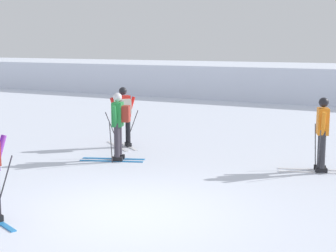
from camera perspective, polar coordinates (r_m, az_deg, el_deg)
name	(u,v)px	position (r m, az deg, el deg)	size (l,w,h in m)	color
ground_plane	(128,213)	(9.06, -4.42, -9.56)	(120.00, 120.00, 0.00)	silver
skier_orange	(322,132)	(12.14, 16.70, -0.68)	(1.63, 0.95, 1.71)	silver
skier_red	(123,114)	(14.49, -4.97, 1.34)	(1.52, 1.23, 1.71)	silver
skier_green	(119,123)	(12.83, -5.50, 0.34)	(1.62, 0.97, 1.71)	#237AC6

